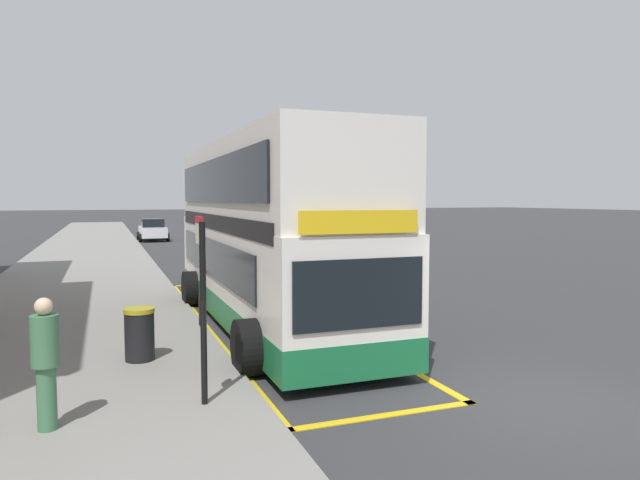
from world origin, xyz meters
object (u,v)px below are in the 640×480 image
object	(u,v)px
parked_car_grey_distant	(294,235)
parked_car_white_across	(153,230)
litter_bin	(140,334)
bus_stop_sign	(202,294)
double_decker_bus	(266,240)
pedestrian_waiting_near_sign	(45,358)

from	to	relation	value
parked_car_grey_distant	parked_car_white_across	bearing A→B (deg)	-46.88
parked_car_white_across	litter_bin	distance (m)	32.77
parked_car_white_across	bus_stop_sign	bearing A→B (deg)	-94.90
double_decker_bus	litter_bin	world-z (taller)	double_decker_bus
bus_stop_sign	litter_bin	xyz separation A→B (m)	(-0.74, 2.57, -1.10)
double_decker_bus	parked_car_grey_distant	size ratio (longest dim) A/B	2.62
parked_car_white_across	parked_car_grey_distant	size ratio (longest dim) A/B	1.00
parked_car_grey_distant	bus_stop_sign	bearing A→B (deg)	71.44
double_decker_bus	parked_car_grey_distant	xyz separation A→B (m)	(7.53, 20.73, -1.27)
parked_car_grey_distant	litter_bin	bearing A→B (deg)	67.88
double_decker_bus	bus_stop_sign	bearing A→B (deg)	-114.26
parked_car_grey_distant	litter_bin	size ratio (longest dim) A/B	4.39
double_decker_bus	parked_car_grey_distant	bearing A→B (deg)	70.04
double_decker_bus	parked_car_grey_distant	world-z (taller)	double_decker_bus
double_decker_bus	parked_car_grey_distant	distance (m)	22.09
bus_stop_sign	parked_car_white_across	world-z (taller)	bus_stop_sign
litter_bin	bus_stop_sign	bearing A→B (deg)	-74.01
double_decker_bus	pedestrian_waiting_near_sign	xyz separation A→B (m)	(-4.42, -5.61, -1.00)
double_decker_bus	pedestrian_waiting_near_sign	bearing A→B (deg)	-128.23
parked_car_grey_distant	litter_bin	xyz separation A→B (m)	(-10.66, -23.48, -0.18)
parked_car_grey_distant	pedestrian_waiting_near_sign	bearing A→B (deg)	67.90
bus_stop_sign	parked_car_grey_distant	size ratio (longest dim) A/B	0.64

